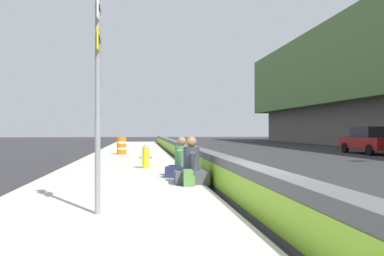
{
  "coord_description": "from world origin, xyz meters",
  "views": [
    {
      "loc": [
        -6.86,
        2.02,
        1.49
      ],
      "look_at": [
        8.92,
        -0.02,
        1.58
      ],
      "focal_mm": 36.92,
      "sensor_mm": 36.0,
      "label": 1
    }
  ],
  "objects_px": {
    "route_sign_post": "(98,85)",
    "fire_hydrant": "(146,156)",
    "construction_barrel": "(122,146)",
    "seated_person_foreground": "(191,169)",
    "seated_person_middle": "(182,164)",
    "backpack": "(188,178)",
    "parked_car_fourth": "(370,140)"
  },
  "relations": [
    {
      "from": "seated_person_middle",
      "to": "parked_car_fourth",
      "type": "height_order",
      "value": "parked_car_fourth"
    },
    {
      "from": "construction_barrel",
      "to": "seated_person_foreground",
      "type": "bearing_deg",
      "value": -169.27
    },
    {
      "from": "seated_person_middle",
      "to": "backpack",
      "type": "height_order",
      "value": "seated_person_middle"
    },
    {
      "from": "backpack",
      "to": "construction_barrel",
      "type": "bearing_deg",
      "value": 9.74
    },
    {
      "from": "construction_barrel",
      "to": "parked_car_fourth",
      "type": "height_order",
      "value": "parked_car_fourth"
    },
    {
      "from": "fire_hydrant",
      "to": "seated_person_foreground",
      "type": "relative_size",
      "value": 0.74
    },
    {
      "from": "seated_person_foreground",
      "to": "construction_barrel",
      "type": "bearing_deg",
      "value": 10.73
    },
    {
      "from": "parked_car_fourth",
      "to": "seated_person_middle",
      "type": "bearing_deg",
      "value": 131.85
    },
    {
      "from": "seated_person_middle",
      "to": "parked_car_fourth",
      "type": "xyz_separation_m",
      "value": [
        11.65,
        -13.01,
        0.36
      ]
    },
    {
      "from": "route_sign_post",
      "to": "fire_hydrant",
      "type": "xyz_separation_m",
      "value": [
        7.62,
        -0.86,
        -1.62
      ]
    },
    {
      "from": "route_sign_post",
      "to": "construction_barrel",
      "type": "bearing_deg",
      "value": 1.4
    },
    {
      "from": "backpack",
      "to": "seated_person_foreground",
      "type": "bearing_deg",
      "value": -15.95
    },
    {
      "from": "seated_person_foreground",
      "to": "fire_hydrant",
      "type": "bearing_deg",
      "value": 14.72
    },
    {
      "from": "fire_hydrant",
      "to": "seated_person_foreground",
      "type": "xyz_separation_m",
      "value": [
        -4.18,
        -1.1,
        -0.08
      ]
    },
    {
      "from": "seated_person_middle",
      "to": "backpack",
      "type": "bearing_deg",
      "value": 178.98
    },
    {
      "from": "route_sign_post",
      "to": "parked_car_fourth",
      "type": "height_order",
      "value": "route_sign_post"
    },
    {
      "from": "route_sign_post",
      "to": "seated_person_foreground",
      "type": "distance_m",
      "value": 4.3
    },
    {
      "from": "fire_hydrant",
      "to": "parked_car_fourth",
      "type": "relative_size",
      "value": 0.19
    },
    {
      "from": "construction_barrel",
      "to": "parked_car_fourth",
      "type": "relative_size",
      "value": 0.21
    },
    {
      "from": "route_sign_post",
      "to": "fire_hydrant",
      "type": "relative_size",
      "value": 4.09
    },
    {
      "from": "seated_person_middle",
      "to": "backpack",
      "type": "xyz_separation_m",
      "value": [
        -1.87,
        0.03,
        -0.17
      ]
    },
    {
      "from": "fire_hydrant",
      "to": "construction_barrel",
      "type": "bearing_deg",
      "value": 8.65
    },
    {
      "from": "route_sign_post",
      "to": "construction_barrel",
      "type": "relative_size",
      "value": 3.79
    },
    {
      "from": "fire_hydrant",
      "to": "parked_car_fourth",
      "type": "distance_m",
      "value": 16.57
    },
    {
      "from": "seated_person_middle",
      "to": "parked_car_fourth",
      "type": "distance_m",
      "value": 17.47
    },
    {
      "from": "route_sign_post",
      "to": "parked_car_fourth",
      "type": "xyz_separation_m",
      "value": [
        16.47,
        -14.86,
        -1.35
      ]
    },
    {
      "from": "route_sign_post",
      "to": "seated_person_middle",
      "type": "bearing_deg",
      "value": -21.02
    },
    {
      "from": "route_sign_post",
      "to": "seated_person_middle",
      "type": "height_order",
      "value": "route_sign_post"
    },
    {
      "from": "route_sign_post",
      "to": "backpack",
      "type": "height_order",
      "value": "route_sign_post"
    },
    {
      "from": "fire_hydrant",
      "to": "route_sign_post",
      "type": "bearing_deg",
      "value": 173.58
    },
    {
      "from": "seated_person_foreground",
      "to": "parked_car_fourth",
      "type": "bearing_deg",
      "value": -44.71
    },
    {
      "from": "route_sign_post",
      "to": "seated_person_foreground",
      "type": "height_order",
      "value": "route_sign_post"
    }
  ]
}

